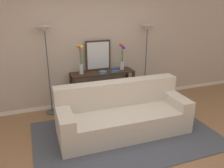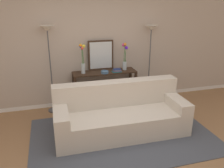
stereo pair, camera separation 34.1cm
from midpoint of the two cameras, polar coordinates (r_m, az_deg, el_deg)
name	(u,v)px [view 2 (the right image)]	position (r m, az deg, el deg)	size (l,w,h in m)	color
ground_plane	(126,162)	(3.66, 6.28, -18.58)	(16.00, 16.00, 0.02)	#936B47
back_wall	(93,37)	(5.13, -2.78, 11.41)	(12.00, 0.15, 3.02)	white
area_rug	(123,135)	(4.22, 4.98, -12.47)	(3.15, 2.01, 0.01)	#474C56
couch	(120,116)	(4.20, 4.34, -7.79)	(2.32, 0.93, 0.88)	beige
console_table	(105,82)	(5.10, 0.10, 0.44)	(1.38, 0.39, 0.81)	#382619
floor_lamp_left	(49,46)	(4.75, -13.36, 9.18)	(0.28, 0.28, 1.81)	#4C4C51
floor_lamp_right	(151,43)	(5.32, 11.32, 9.95)	(0.28, 0.28, 1.75)	#4C4C51
wall_mirror	(101,55)	(5.08, -0.82, 7.07)	(0.56, 0.02, 0.65)	#382619
vase_tall_flowers	(83,59)	(4.83, -5.25, 6.09)	(0.13, 0.10, 0.63)	silver
vase_short_flowers	(125,57)	(5.11, 5.10, 6.51)	(0.13, 0.13, 0.60)	silver
fruit_bowl	(105,72)	(4.89, 0.20, 2.95)	(0.16, 0.16, 0.05)	#4C7093
book_stack	(117,70)	(5.00, 3.18, 3.32)	(0.20, 0.14, 0.07)	#1E7075
book_row_under_console	(89,105)	(5.21, -3.88, -5.23)	(0.39, 0.18, 0.12)	#BC3328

